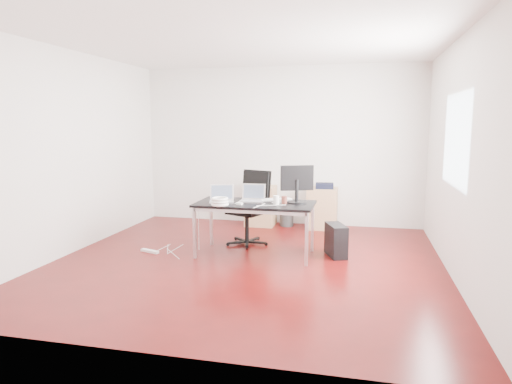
% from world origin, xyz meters
% --- Properties ---
extents(room_shell, '(5.00, 5.00, 5.00)m').
position_xyz_m(room_shell, '(0.04, 0.00, 1.40)').
color(room_shell, '#3E0707').
rests_on(room_shell, ground).
extents(desk, '(1.60, 0.80, 0.73)m').
position_xyz_m(desk, '(0.03, 0.37, 0.68)').
color(desk, black).
rests_on(desk, ground).
extents(office_chair, '(0.62, 0.64, 1.08)m').
position_xyz_m(office_chair, '(-0.18, 0.96, 0.61)').
color(office_chair, black).
rests_on(office_chair, ground).
extents(filing_cabinet_left, '(0.50, 0.50, 0.70)m').
position_xyz_m(filing_cabinet_left, '(-0.30, 2.23, 0.35)').
color(filing_cabinet_left, '#A87C54').
rests_on(filing_cabinet_left, ground).
extents(filing_cabinet_right, '(0.50, 0.50, 0.70)m').
position_xyz_m(filing_cabinet_right, '(0.79, 2.23, 0.35)').
color(filing_cabinet_right, '#A87C54').
rests_on(filing_cabinet_right, ground).
extents(pc_tower, '(0.35, 0.49, 0.44)m').
position_xyz_m(pc_tower, '(1.12, 0.55, 0.22)').
color(pc_tower, black).
rests_on(pc_tower, ground).
extents(wastebasket, '(0.31, 0.31, 0.28)m').
position_xyz_m(wastebasket, '(0.17, 2.25, 0.14)').
color(wastebasket, black).
rests_on(wastebasket, ground).
extents(power_strip, '(0.30, 0.15, 0.04)m').
position_xyz_m(power_strip, '(-1.44, 0.14, 0.02)').
color(power_strip, white).
rests_on(power_strip, ground).
extents(laptop_left, '(0.39, 0.34, 0.23)m').
position_xyz_m(laptop_left, '(-0.44, 0.34, 0.79)').
color(laptop_left, silver).
rests_on(laptop_left, desk).
extents(laptop_right, '(0.33, 0.26, 0.23)m').
position_xyz_m(laptop_right, '(-0.04, 0.48, 0.79)').
color(laptop_right, silver).
rests_on(laptop_right, desk).
extents(monitor, '(0.44, 0.26, 0.51)m').
position_xyz_m(monitor, '(0.58, 0.49, 1.01)').
color(monitor, black).
rests_on(monitor, desk).
extents(keyboard, '(0.46, 0.31, 0.02)m').
position_xyz_m(keyboard, '(0.27, 0.63, 0.74)').
color(keyboard, white).
rests_on(keyboard, desk).
extents(cup_white, '(0.08, 0.08, 0.12)m').
position_xyz_m(cup_white, '(0.33, 0.30, 0.79)').
color(cup_white, white).
rests_on(cup_white, desk).
extents(cup_brown, '(0.10, 0.10, 0.10)m').
position_xyz_m(cup_brown, '(0.43, 0.39, 0.78)').
color(cup_brown, '#5D281F').
rests_on(cup_brown, desk).
extents(cable_coil, '(0.24, 0.24, 0.11)m').
position_xyz_m(cable_coil, '(-0.37, 0.05, 0.78)').
color(cable_coil, white).
rests_on(cable_coil, desk).
extents(power_adapter, '(0.08, 0.08, 0.03)m').
position_xyz_m(power_adapter, '(-0.14, 0.17, 0.74)').
color(power_adapter, white).
rests_on(power_adapter, desk).
extents(speaker, '(0.10, 0.09, 0.18)m').
position_xyz_m(speaker, '(-0.24, 2.16, 0.79)').
color(speaker, '#9E9E9E').
rests_on(speaker, filing_cabinet_left).
extents(navy_garment, '(0.32, 0.26, 0.09)m').
position_xyz_m(navy_garment, '(0.82, 2.20, 0.74)').
color(navy_garment, black).
rests_on(navy_garment, filing_cabinet_right).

